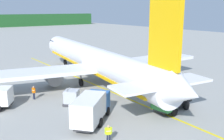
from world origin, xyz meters
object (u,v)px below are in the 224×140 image
crew_loader_right (34,92)px  crew_supervisor (108,133)px  crew_marshaller (6,76)px  service_truck_pushback (173,98)px  cargo_container_near (71,97)px  airliner_foreground (94,60)px  service_truck_catering (92,107)px

crew_loader_right → crew_supervisor: 14.33m
crew_marshaller → service_truck_pushback: bearing=-62.6°
crew_marshaller → crew_loader_right: (0.63, -10.15, 0.02)m
crew_supervisor → service_truck_pushback: bearing=9.8°
service_truck_pushback → cargo_container_near: 11.60m
service_truck_pushback → crew_supervisor: 10.22m
crew_supervisor → crew_marshaller: bearing=94.0°
crew_marshaller → crew_loader_right: size_ratio=0.98×
airliner_foreground → crew_marshaller: bearing=143.1°
service_truck_catering → crew_marshaller: 20.36m
service_truck_pushback → crew_supervisor: service_truck_pushback is taller
crew_loader_right → crew_supervisor: (1.10, -14.29, -0.05)m
cargo_container_near → crew_supervisor: cargo_container_near is taller
airliner_foreground → service_truck_catering: 14.58m
service_truck_catering → crew_supervisor: service_truck_catering is taller
service_truck_catering → crew_marshaller: service_truck_catering is taller
cargo_container_near → service_truck_catering: bearing=-97.3°
service_truck_catering → crew_supervisor: bearing=-103.9°
service_truck_catering → cargo_container_near: bearing=82.7°
airliner_foreground → cargo_container_near: bearing=-138.9°
cargo_container_near → crew_marshaller: 15.01m
crew_loader_right → crew_supervisor: size_ratio=1.05×
service_truck_pushback → cargo_container_near: service_truck_pushback is taller
service_truck_pushback → crew_loader_right: 16.80m
crew_marshaller → service_truck_catering: bearing=-82.1°
crew_supervisor → crew_loader_right: bearing=94.4°
service_truck_catering → crew_marshaller: (-2.79, 20.16, -0.60)m
crew_marshaller → cargo_container_near: bearing=-76.5°
service_truck_pushback → crew_supervisor: (-10.06, -1.74, -0.44)m
cargo_container_near → crew_loader_right: size_ratio=1.46×
service_truck_pushback → cargo_container_near: bearing=135.6°
service_truck_catering → crew_marshaller: bearing=97.9°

